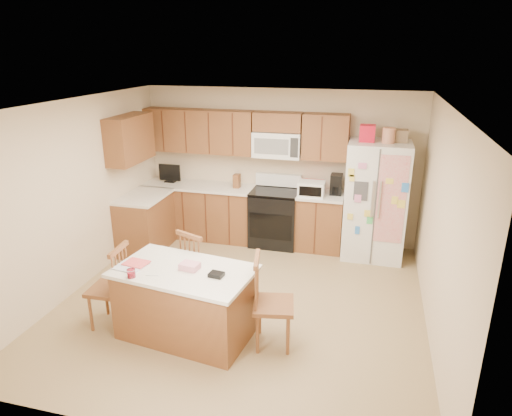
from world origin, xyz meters
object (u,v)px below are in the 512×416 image
(windsor_chair_left, at_px, (111,288))
(windsor_chair_right, at_px, (271,304))
(stove, at_px, (275,216))
(island, at_px, (185,302))
(refrigerator, at_px, (376,199))
(windsor_chair_back, at_px, (199,269))

(windsor_chair_left, relative_size, windsor_chair_right, 0.97)
(stove, distance_m, windsor_chair_left, 3.10)
(windsor_chair_right, bearing_deg, stove, 101.45)
(island, relative_size, windsor_chair_right, 1.54)
(refrigerator, xyz_separation_m, windsor_chair_back, (-2.08, -2.02, -0.45))
(windsor_chair_right, bearing_deg, windsor_chair_back, 150.12)
(refrigerator, bearing_deg, island, -126.33)
(windsor_chair_right, bearing_deg, island, -175.78)
(windsor_chair_left, bearing_deg, refrigerator, 43.33)
(windsor_chair_back, relative_size, windsor_chair_right, 0.96)
(stove, relative_size, refrigerator, 0.55)
(windsor_chair_back, bearing_deg, windsor_chair_left, -138.82)
(stove, relative_size, windsor_chair_right, 1.08)
(refrigerator, distance_m, windsor_chair_back, 2.94)
(island, bearing_deg, windsor_chair_left, -178.02)
(refrigerator, height_order, windsor_chair_back, refrigerator)
(stove, height_order, refrigerator, refrigerator)
(refrigerator, distance_m, windsor_chair_left, 4.01)
(stove, distance_m, windsor_chair_right, 2.75)
(refrigerator, relative_size, windsor_chair_right, 1.95)
(island, bearing_deg, stove, 81.43)
(refrigerator, bearing_deg, windsor_chair_back, -135.87)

